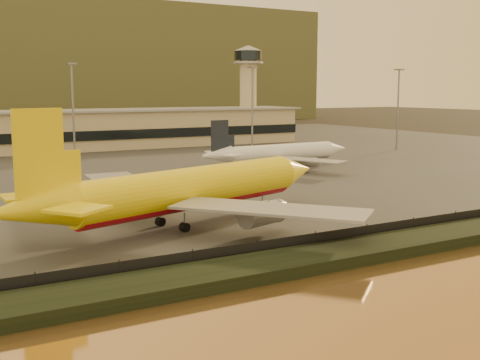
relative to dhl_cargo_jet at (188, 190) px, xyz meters
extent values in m
plane|color=black|center=(13.16, -7.02, -5.25)|extent=(900.00, 900.00, 0.00)
cube|color=black|center=(13.16, -24.02, -4.55)|extent=(320.00, 7.00, 1.40)
cube|color=#2D2D2D|center=(13.16, 87.98, -5.15)|extent=(320.00, 220.00, 0.20)
cube|color=black|center=(13.16, -20.02, -3.95)|extent=(300.00, 0.05, 2.20)
cube|color=tan|center=(13.16, 117.98, 0.95)|extent=(160.00, 22.00, 12.00)
cube|color=black|center=(13.16, 106.78, -0.05)|extent=(160.00, 0.60, 3.00)
cube|color=gray|center=(13.16, 117.98, 7.25)|extent=(164.00, 24.00, 0.60)
cylinder|color=tan|center=(83.16, 123.98, 9.95)|extent=(6.40, 6.40, 30.00)
cylinder|color=black|center=(83.16, 123.98, 26.70)|extent=(10.40, 10.40, 3.50)
cone|color=gray|center=(83.16, 123.98, 29.45)|extent=(11.20, 11.20, 2.00)
cylinder|color=gray|center=(83.16, 123.98, 24.15)|extent=(11.20, 11.20, 0.80)
cylinder|color=slate|center=(3.16, 72.98, 7.45)|extent=(0.50, 0.50, 25.00)
cube|color=slate|center=(3.16, 72.98, 20.15)|extent=(2.20, 2.20, 0.40)
cylinder|color=slate|center=(53.16, 70.98, 7.45)|extent=(0.50, 0.50, 25.00)
cube|color=slate|center=(53.16, 70.98, 20.15)|extent=(2.20, 2.20, 0.40)
cylinder|color=slate|center=(103.16, 64.98, 7.45)|extent=(0.50, 0.50, 25.00)
cube|color=slate|center=(103.16, 64.98, 20.15)|extent=(2.20, 2.20, 0.40)
cube|color=brown|center=(103.16, 332.98, 29.75)|extent=(220.00, 160.00, 70.00)
cylinder|color=yellow|center=(0.99, 0.31, 0.31)|extent=(38.95, 17.03, 5.64)
cylinder|color=#A30914|center=(0.99, 0.31, -0.68)|extent=(37.55, 15.53, 4.40)
cone|color=yellow|center=(23.24, 7.27, 0.31)|extent=(8.93, 7.65, 5.64)
cone|color=yellow|center=(-22.31, -6.97, 0.73)|extent=(11.00, 8.30, 5.64)
cube|color=yellow|center=(-21.27, -6.65, 6.93)|extent=(5.83, 2.21, 9.87)
cube|color=yellow|center=(-21.92, -0.94, 1.15)|extent=(5.48, 5.42, 0.34)
cube|color=yellow|center=(-18.55, -11.71, 1.15)|extent=(7.52, 7.51, 0.34)
cube|color=gray|center=(-4.53, 14.32, -0.68)|extent=(9.54, 24.94, 0.34)
cylinder|color=gray|center=(-0.85, 11.64, -2.23)|extent=(7.14, 4.90, 3.10)
cube|color=gray|center=(4.43, -14.35, -0.68)|extent=(21.35, 23.69, 0.34)
cylinder|color=gray|center=(5.93, -10.05, -2.23)|extent=(7.14, 4.90, 3.10)
cylinder|color=black|center=(15.22, 4.76, -4.43)|extent=(1.48, 1.31, 1.24)
cylinder|color=slate|center=(15.22, 4.76, -3.78)|extent=(0.22, 0.22, 2.54)
cylinder|color=black|center=(-2.14, -3.33, -4.43)|extent=(1.48, 1.31, 1.24)
cylinder|color=slate|center=(-2.14, -3.33, -3.78)|extent=(0.22, 0.22, 2.54)
cylinder|color=black|center=(-3.65, 1.52, -4.43)|extent=(1.48, 1.31, 1.24)
cylinder|color=slate|center=(-3.65, 1.52, -3.78)|extent=(0.22, 0.22, 2.54)
cylinder|color=white|center=(46.60, 46.14, -1.21)|extent=(29.24, 5.00, 4.05)
cylinder|color=gray|center=(46.60, 46.14, -1.92)|extent=(28.41, 4.09, 3.16)
cone|color=white|center=(63.98, 46.71, -1.21)|extent=(5.79, 4.23, 4.05)
cone|color=white|center=(28.40, 45.54, -0.91)|extent=(7.41, 4.28, 4.05)
cube|color=black|center=(29.21, 45.57, 3.54)|extent=(4.46, 0.47, 7.08)
cube|color=white|center=(29.89, 49.64, -0.60)|extent=(4.95, 4.81, 0.24)
cube|color=white|center=(30.15, 41.55, -0.60)|extent=(5.11, 4.99, 0.24)
cube|color=gray|center=(45.42, 57.23, -1.92)|extent=(11.58, 19.04, 0.24)
cylinder|color=gray|center=(47.53, 54.57, -3.03)|extent=(4.92, 2.38, 2.22)
cube|color=gray|center=(46.15, 35.00, -1.92)|extent=(12.55, 18.94, 0.24)
cylinder|color=gray|center=(48.09, 37.79, -3.03)|extent=(4.92, 2.38, 2.22)
cylinder|color=black|center=(57.71, 46.51, -4.61)|extent=(0.91, 0.74, 0.89)
cylinder|color=slate|center=(57.71, 46.51, -4.14)|extent=(0.21, 0.21, 1.82)
cylinder|color=black|center=(43.62, 44.22, -4.61)|extent=(0.91, 0.74, 0.89)
cylinder|color=slate|center=(43.62, 44.22, -4.14)|extent=(0.21, 0.21, 1.82)
cylinder|color=black|center=(43.50, 47.86, -4.61)|extent=(0.91, 0.74, 0.89)
cylinder|color=slate|center=(43.50, 47.86, -4.14)|extent=(0.21, 0.21, 1.82)
cube|color=yellow|center=(17.96, 19.69, -4.27)|extent=(3.64, 1.94, 1.57)
cube|color=white|center=(-5.07, 23.12, -4.21)|extent=(4.03, 2.49, 1.69)
camera|label=1|loc=(-35.02, -75.60, 13.86)|focal=45.00mm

